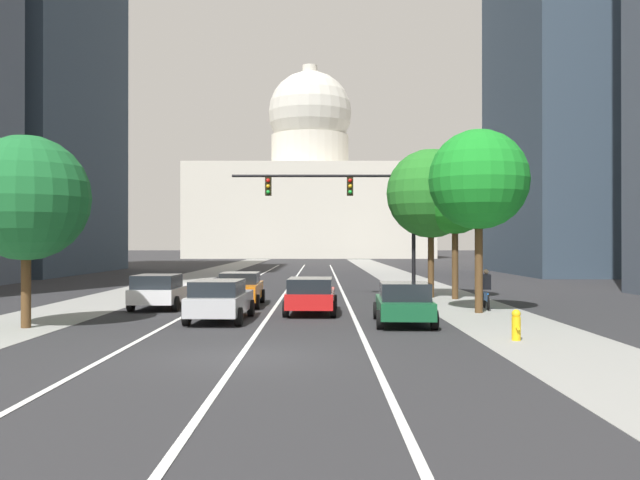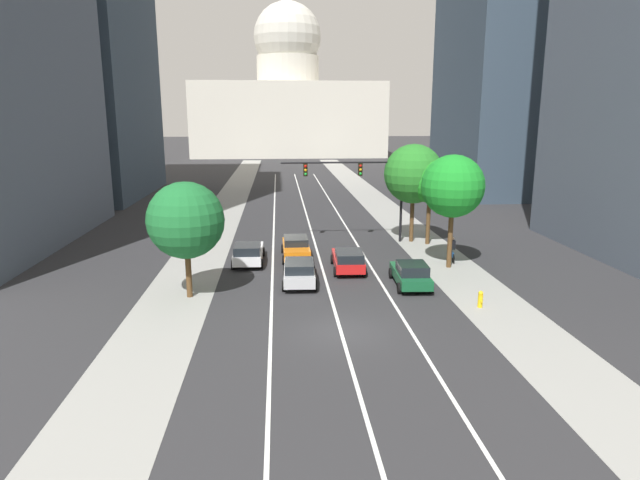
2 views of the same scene
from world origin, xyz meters
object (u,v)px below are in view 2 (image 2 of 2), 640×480
Objects in this scene: car_white at (248,253)px; car_red at (348,259)px; capitol_building at (288,103)px; street_tree_near_right at (414,174)px; street_tree_far_right at (453,186)px; traffic_signal_mast at (363,180)px; car_orange at (296,247)px; car_silver at (299,271)px; street_tree_near_left at (186,220)px; car_green at (411,274)px; fire_hydrant at (480,299)px; cyclist at (452,249)px; street_tree_mid_right at (430,181)px.

car_red is at bearing -109.13° from car_white.
capitol_building is 98.49m from street_tree_near_right.
traffic_signal_mast is at bearing 120.91° from street_tree_far_right.
car_orange is 4.80m from car_red.
car_silver is 0.63× the size of street_tree_far_right.
street_tree_near_right is (15.54, 12.56, 1.06)m from street_tree_near_left.
street_tree_far_right is at bearing -39.79° from car_green.
fire_hydrant is (12.57, -9.72, -0.31)m from car_white.
car_silver is at bearing 17.58° from street_tree_near_left.
car_green is 4.93× the size of fire_hydrant.
car_red is at bearing -89.12° from capitol_building.
car_green reaches higher than car_red.
car_red is 4.77m from car_green.
cyclist is 0.23× the size of street_tree_far_right.
cyclist is (7.43, 1.81, 0.08)m from car_red.
traffic_signal_mast is at bearing 168.68° from street_tree_mid_right.
street_tree_near_left is (-6.17, -7.99, 3.55)m from car_orange.
capitol_building reaches higher than street_tree_near_right.
traffic_signal_mast is 10.47× the size of fire_hydrant.
car_silver is 1.04× the size of car_green.
street_tree_mid_right is (5.00, -1.00, -0.00)m from traffic_signal_mast.
traffic_signal_mast reaches higher than car_red.
capitol_building is at bearing 0.89° from car_silver.
car_white reaches higher than car_red.
street_tree_mid_right is at bearing -70.27° from car_white.
street_tree_far_right is at bearing -84.83° from car_red.
car_green is 12.02m from street_tree_mid_right.
car_silver is at bearing 117.30° from cyclist.
car_green is 0.67× the size of street_tree_mid_right.
street_tree_near_right reaches higher than car_green.
car_white is 15.89m from fire_hydrant.
street_tree_near_right reaches higher than car_red.
street_tree_near_right is at bearing 94.97° from street_tree_far_right.
fire_hydrant is 0.53× the size of cyclist.
street_tree_mid_right is 0.87× the size of street_tree_near_right.
street_tree_near_left is at bearing -132.68° from traffic_signal_mast.
car_green is at bearing -120.12° from car_white.
traffic_signal_mast is 9.01m from street_tree_far_right.
street_tree_near_right is (-1.05, 1.00, 0.43)m from street_tree_mid_right.
traffic_signal_mast is 16.58m from fire_hydrant.
car_orange is at bearing 44.72° from car_red.
car_silver is at bearing 84.12° from car_green.
car_green is at bearing -134.78° from car_red.
car_white is at bearing -155.50° from street_tree_near_right.
street_tree_mid_right is at bearing -11.32° from traffic_signal_mast.
capitol_building is 9.83× the size of car_silver.
street_tree_near_right reaches higher than car_orange.
street_tree_near_left is 0.83× the size of street_tree_near_right.
street_tree_near_right reaches higher than cyclist.
car_orange is (0.00, 6.04, -0.01)m from car_silver.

